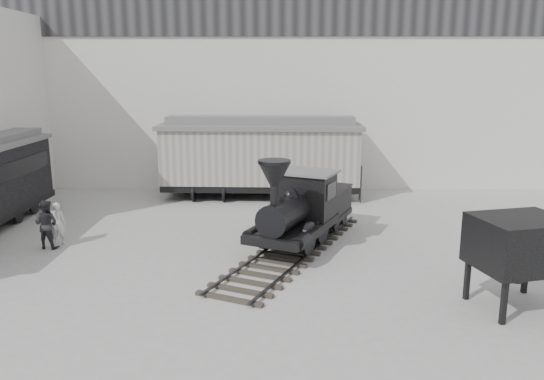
{
  "coord_description": "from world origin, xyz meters",
  "views": [
    {
      "loc": [
        1.01,
        -14.41,
        6.17
      ],
      "look_at": [
        0.88,
        4.45,
        2.0
      ],
      "focal_mm": 35.0,
      "sensor_mm": 36.0,
      "label": 1
    }
  ],
  "objects_px": {
    "visitor_a": "(58,223)",
    "coal_hopper": "(519,250)",
    "locomotive": "(300,212)",
    "boxcar": "(260,155)",
    "visitor_b": "(46,224)"
  },
  "relations": [
    {
      "from": "visitor_a",
      "to": "coal_hopper",
      "type": "height_order",
      "value": "coal_hopper"
    },
    {
      "from": "locomotive",
      "to": "coal_hopper",
      "type": "relative_size",
      "value": 3.6
    },
    {
      "from": "visitor_b",
      "to": "coal_hopper",
      "type": "xyz_separation_m",
      "value": [
        14.63,
        -4.87,
        0.75
      ]
    },
    {
      "from": "visitor_a",
      "to": "coal_hopper",
      "type": "bearing_deg",
      "value": 150.14
    },
    {
      "from": "boxcar",
      "to": "coal_hopper",
      "type": "bearing_deg",
      "value": -59.28
    },
    {
      "from": "locomotive",
      "to": "visitor_a",
      "type": "bearing_deg",
      "value": -156.24
    },
    {
      "from": "visitor_b",
      "to": "coal_hopper",
      "type": "relative_size",
      "value": 0.66
    },
    {
      "from": "boxcar",
      "to": "coal_hopper",
      "type": "xyz_separation_m",
      "value": [
        7.18,
        -12.96,
        -0.51
      ]
    },
    {
      "from": "locomotive",
      "to": "boxcar",
      "type": "xyz_separation_m",
      "value": [
        -1.66,
        7.75,
        0.89
      ]
    },
    {
      "from": "visitor_b",
      "to": "boxcar",
      "type": "bearing_deg",
      "value": -123.13
    },
    {
      "from": "locomotive",
      "to": "visitor_a",
      "type": "xyz_separation_m",
      "value": [
        -8.89,
        0.1,
        -0.46
      ]
    },
    {
      "from": "visitor_a",
      "to": "coal_hopper",
      "type": "relative_size",
      "value": 0.59
    },
    {
      "from": "visitor_a",
      "to": "visitor_b",
      "type": "xyz_separation_m",
      "value": [
        -0.22,
        -0.44,
        0.09
      ]
    },
    {
      "from": "locomotive",
      "to": "boxcar",
      "type": "bearing_deg",
      "value": 126.51
    },
    {
      "from": "visitor_a",
      "to": "visitor_b",
      "type": "relative_size",
      "value": 0.9
    }
  ]
}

